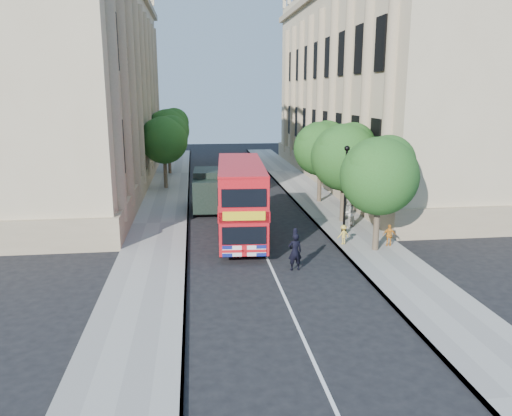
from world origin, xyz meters
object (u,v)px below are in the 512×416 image
object	(u,v)px
police_constable	(295,252)
woman_pedestrian	(349,213)
double_decker_bus	(241,198)
box_van	(208,191)
lamp_post	(345,194)

from	to	relation	value
police_constable	woman_pedestrian	size ratio (longest dim) A/B	1.00
double_decker_bus	box_van	bearing A→B (deg)	106.35
double_decker_bus	woman_pedestrian	size ratio (longest dim) A/B	5.22
lamp_post	double_decker_bus	bearing A→B (deg)	176.64
lamp_post	box_van	bearing A→B (deg)	135.47
lamp_post	double_decker_bus	size ratio (longest dim) A/B	0.55
double_decker_bus	lamp_post	bearing A→B (deg)	0.14
police_constable	box_van	bearing A→B (deg)	-79.54
lamp_post	box_van	size ratio (longest dim) A/B	1.03
lamp_post	double_decker_bus	distance (m)	5.98
lamp_post	woman_pedestrian	distance (m)	2.29
lamp_post	woman_pedestrian	xyz separation A→B (m)	(0.75, 1.56, -1.49)
lamp_post	double_decker_bus	xyz separation A→B (m)	(-5.97, 0.35, -0.16)
police_constable	lamp_post	bearing A→B (deg)	-132.89
box_van	woman_pedestrian	world-z (taller)	box_van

